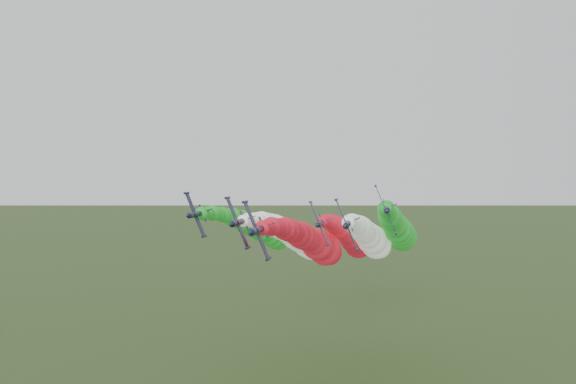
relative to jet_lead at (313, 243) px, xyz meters
name	(u,v)px	position (x,y,z in m)	size (l,w,h in m)	color
jet_lead	(313,243)	(0.00, 0.00, 0.00)	(10.81, 68.18, 18.66)	black
jet_inner_left	(296,237)	(-5.51, 11.02, 0.08)	(11.33, 68.70, 19.18)	black
jet_inner_right	(370,238)	(12.32, 13.98, -0.06)	(10.79, 68.15, 18.63)	black
jet_outer_left	(259,229)	(-17.27, 22.78, 0.72)	(10.96, 68.32, 18.80)	black
jet_outer_right	(397,228)	(19.09, 20.63, 1.77)	(11.45, 68.82, 19.30)	black
jet_trail	(350,237)	(6.59, 29.92, -1.68)	(11.70, 69.07, 19.55)	black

